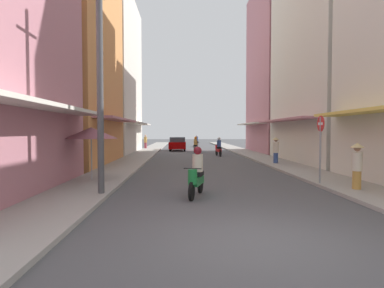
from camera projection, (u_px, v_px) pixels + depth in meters
name	position (u px, v px, depth m)	size (l,w,h in m)	color
ground_plane	(197.00, 155.00, 27.91)	(113.84, 113.84, 0.00)	#4C4C4F
sidewalk_left	(143.00, 155.00, 27.74)	(2.16, 59.74, 0.12)	#9E9991
sidewalk_right	(251.00, 154.00, 28.06)	(2.16, 59.74, 0.12)	#9E9991
building_left_mid	(60.00, 68.00, 19.66)	(7.05, 9.16, 11.88)	#D88C4C
building_left_far	(103.00, 76.00, 30.31)	(7.05, 11.18, 14.60)	silver
building_right_mid	(339.00, 25.00, 20.76)	(7.05, 10.10, 17.89)	silver
building_right_far	(287.00, 70.00, 30.98)	(7.05, 9.34, 16.01)	#B7727F
motorbike_silver	(196.00, 145.00, 30.83)	(0.65, 1.78, 1.58)	black
motorbike_green	(196.00, 174.00, 10.14)	(0.69, 1.76, 1.58)	black
motorbike_black	(197.00, 141.00, 43.07)	(0.56, 1.80, 1.58)	black
motorbike_red	(219.00, 148.00, 26.65)	(0.55, 1.81, 1.58)	black
parked_car	(178.00, 144.00, 34.41)	(1.81, 4.12, 1.45)	#8C0000
pedestrian_midway	(357.00, 165.00, 10.77)	(0.44, 0.44, 1.68)	#BF8C3F
pedestrian_crossing	(145.00, 142.00, 36.83)	(0.34, 0.34, 1.68)	#99333F
pedestrian_far	(276.00, 149.00, 19.64)	(0.44, 0.44, 1.71)	#334C8C
vendor_umbrella	(91.00, 133.00, 12.79)	(2.06, 2.06, 2.23)	#99999E
utility_pole	(100.00, 83.00, 9.97)	(0.20, 1.20, 6.99)	#4C4C4F
street_sign_no_entry	(320.00, 141.00, 11.96)	(0.07, 0.60, 2.65)	gray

